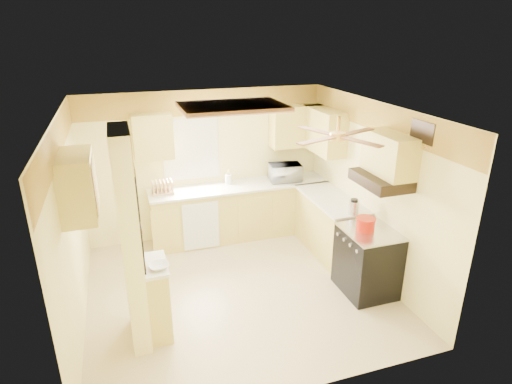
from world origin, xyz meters
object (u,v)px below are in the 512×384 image
object	(u,v)px
bowl	(159,266)
dutch_oven	(366,224)
stove	(367,261)
microwave	(285,172)
kettle	(354,207)

from	to	relation	value
bowl	dutch_oven	world-z (taller)	dutch_oven
stove	microwave	xyz separation A→B (m)	(-0.37, 2.12, 0.63)
microwave	dutch_oven	distance (m)	2.10
microwave	dutch_oven	xyz separation A→B (m)	(0.31, -2.08, -0.08)
microwave	kettle	bearing A→B (deg)	110.94
bowl	kettle	xyz separation A→B (m)	(2.79, 0.62, 0.08)
stove	dutch_oven	xyz separation A→B (m)	(-0.05, 0.05, 0.54)
stove	dutch_oven	distance (m)	0.55
bowl	stove	bearing A→B (deg)	2.49
dutch_oven	stove	bearing A→B (deg)	-39.52
microwave	bowl	distance (m)	3.28
dutch_oven	bowl	bearing A→B (deg)	-176.50
microwave	dutch_oven	size ratio (longest dim) A/B	2.03
microwave	kettle	world-z (taller)	microwave
dutch_oven	microwave	bearing A→B (deg)	98.53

